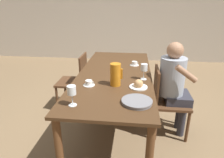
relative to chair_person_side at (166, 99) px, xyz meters
name	(u,v)px	position (x,y,z in m)	size (l,w,h in m)	color
ground_plane	(115,124)	(-0.64, 0.09, -0.47)	(20.00, 20.00, 0.00)	#7F6647
wall_back	(127,12)	(-0.64, 3.37, 0.83)	(10.00, 0.06, 2.60)	beige
dining_table	(115,80)	(-0.64, 0.09, 0.19)	(0.90, 2.14, 0.75)	#472D19
chair_person_side	(166,99)	(0.00, 0.00, 0.00)	(0.42, 0.42, 0.86)	#51331E
chair_opposite	(76,80)	(-1.28, 0.51, 0.00)	(0.42, 0.42, 0.86)	#51331E
person_seated	(174,82)	(0.08, 0.02, 0.23)	(0.39, 0.41, 1.17)	#33333D
red_pitcher	(115,74)	(-0.60, -0.28, 0.41)	(0.14, 0.11, 0.24)	orange
wine_glass_water	(144,68)	(-0.29, -0.07, 0.42)	(0.08, 0.08, 0.19)	white
wine_glass_juice	(72,91)	(-0.93, -0.76, 0.42)	(0.08, 0.08, 0.19)	white
teacup_near_person	(89,83)	(-0.88, -0.32, 0.31)	(0.13, 0.13, 0.06)	white
teacup_across	(134,64)	(-0.40, 0.45, 0.31)	(0.13, 0.13, 0.06)	white
serving_tray	(137,102)	(-0.37, -0.66, 0.30)	(0.28, 0.28, 0.03)	gray
bread_plate	(139,85)	(-0.35, -0.31, 0.31)	(0.19, 0.19, 0.10)	white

